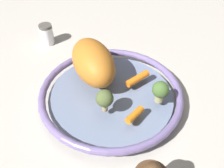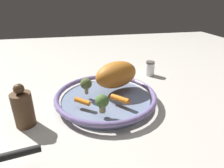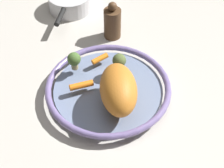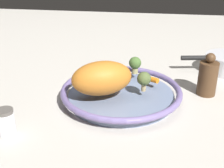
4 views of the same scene
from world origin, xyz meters
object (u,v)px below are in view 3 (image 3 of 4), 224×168
baby_carrot_back (100,59)px  saucepan (70,2)px  roast_chicken_piece (118,89)px  baby_carrot_center (81,85)px  serving_bowl (108,89)px  broccoli_floret_small (119,61)px  pepper_mill (112,22)px  broccoli_floret_edge (74,60)px

baby_carrot_back → saucepan: bearing=129.4°
roast_chicken_piece → baby_carrot_center: size_ratio=2.55×
serving_bowl → roast_chicken_piece: roast_chicken_piece is taller
baby_carrot_back → baby_carrot_center: bearing=-94.8°
baby_carrot_back → baby_carrot_center: size_ratio=0.78×
serving_bowl → broccoli_floret_small: 0.08m
baby_carrot_center → saucepan: (-0.20, 0.36, -0.02)m
serving_bowl → saucepan: size_ratio=1.45×
pepper_mill → saucepan: pepper_mill is taller
baby_carrot_back → saucepan: (-0.21, 0.25, -0.02)m
baby_carrot_center → pepper_mill: (-0.01, 0.27, 0.01)m
roast_chicken_piece → baby_carrot_back: (-0.10, 0.13, -0.04)m
pepper_mill → saucepan: bearing=154.3°
broccoli_floret_edge → pepper_mill: pepper_mill is taller
baby_carrot_center → saucepan: bearing=118.5°
baby_carrot_back → broccoli_floret_small: broccoli_floret_small is taller
baby_carrot_center → pepper_mill: bearing=91.9°
broccoli_floret_edge → broccoli_floret_small: size_ratio=0.96×
saucepan → baby_carrot_center: bearing=-61.5°
broccoli_floret_edge → saucepan: 0.34m
serving_bowl → broccoli_floret_edge: bearing=165.1°
serving_bowl → baby_carrot_center: 0.08m
broccoli_floret_small → serving_bowl: bearing=-99.1°
baby_carrot_center → broccoli_floret_small: 0.12m
pepper_mill → roast_chicken_piece: bearing=-68.1°
broccoli_floret_edge → serving_bowl: bearing=-14.9°
serving_bowl → baby_carrot_back: baby_carrot_back is taller
pepper_mill → baby_carrot_back: bearing=-83.4°
serving_bowl → broccoli_floret_edge: broccoli_floret_edge is taller
roast_chicken_piece → broccoli_floret_small: 0.11m
roast_chicken_piece → saucepan: roast_chicken_piece is taller
serving_bowl → baby_carrot_back: (-0.05, 0.08, 0.03)m
roast_chicken_piece → baby_carrot_center: roast_chicken_piece is taller
serving_bowl → broccoli_floret_small: size_ratio=6.17×
serving_bowl → saucepan: (-0.26, 0.33, 0.01)m
pepper_mill → saucepan: 0.21m
serving_bowl → broccoli_floret_edge: 0.12m
baby_carrot_center → broccoli_floret_small: broccoli_floret_small is taller
pepper_mill → saucepan: (-0.19, 0.09, -0.02)m
roast_chicken_piece → saucepan: size_ratio=0.69×
broccoli_floret_small → saucepan: bearing=135.1°
broccoli_floret_edge → broccoli_floret_small: bearing=15.7°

